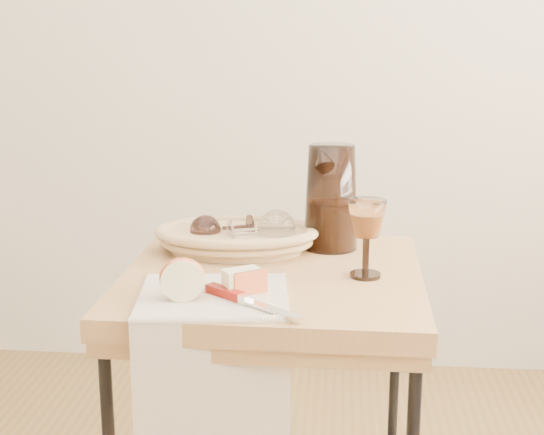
# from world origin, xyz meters

# --- Properties ---
(wall_back) EXTENTS (3.60, 0.00, 2.70)m
(wall_back) POSITION_xyz_m (0.00, 1.80, 1.35)
(wall_back) COLOR beige
(wall_back) RESTS_ON ground
(tea_towel) EXTENTS (0.30, 0.28, 0.01)m
(tea_towel) POSITION_xyz_m (0.21, 0.35, 0.78)
(tea_towel) COLOR silver
(tea_towel) RESTS_ON side_table
(bread_basket) EXTENTS (0.34, 0.24, 0.05)m
(bread_basket) POSITION_xyz_m (0.22, 0.66, 0.81)
(bread_basket) COLOR #A3783F
(bread_basket) RESTS_ON side_table
(goblet_lying_a) EXTENTS (0.13, 0.11, 0.07)m
(goblet_lying_a) POSITION_xyz_m (0.19, 0.67, 0.83)
(goblet_lying_a) COLOR #452A24
(goblet_lying_a) RESTS_ON bread_basket
(goblet_lying_b) EXTENTS (0.16, 0.13, 0.09)m
(goblet_lying_b) POSITION_xyz_m (0.26, 0.64, 0.83)
(goblet_lying_b) COLOR white
(goblet_lying_b) RESTS_ON bread_basket
(pitcher) EXTENTS (0.24, 0.29, 0.28)m
(pitcher) POSITION_xyz_m (0.43, 0.70, 0.90)
(pitcher) COLOR black
(pitcher) RESTS_ON side_table
(wine_goblet) EXTENTS (0.09, 0.09, 0.16)m
(wine_goblet) POSITION_xyz_m (0.50, 0.50, 0.86)
(wine_goblet) COLOR white
(wine_goblet) RESTS_ON side_table
(apple_half) EXTENTS (0.09, 0.06, 0.08)m
(apple_half) POSITION_xyz_m (0.16, 0.33, 0.82)
(apple_half) COLOR red
(apple_half) RESTS_ON tea_towel
(apple_wedge) EXTENTS (0.08, 0.07, 0.05)m
(apple_wedge) POSITION_xyz_m (0.27, 0.36, 0.81)
(apple_wedge) COLOR beige
(apple_wedge) RESTS_ON tea_towel
(table_knife) EXTENTS (0.19, 0.16, 0.02)m
(table_knife) POSITION_xyz_m (0.29, 0.30, 0.79)
(table_knife) COLOR silver
(table_knife) RESTS_ON tea_towel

